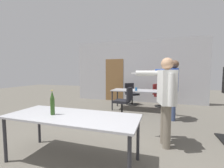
{
  "coord_description": "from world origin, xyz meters",
  "views": [
    {
      "loc": [
        1.07,
        -1.5,
        1.42
      ],
      "look_at": [
        -0.15,
        2.27,
        1.1
      ],
      "focal_mm": 24.0,
      "sensor_mm": 36.0,
      "label": 1
    }
  ],
  "objects_px": {
    "person_right_polo": "(173,84)",
    "person_left_plaid": "(166,94)",
    "beer_bottle": "(52,103)",
    "drink_cup": "(136,89)",
    "office_chair_near_pushed": "(131,95)",
    "office_chair_mid_tucked": "(124,102)",
    "office_chair_far_left": "(159,96)"
  },
  "relations": [
    {
      "from": "office_chair_mid_tucked",
      "to": "beer_bottle",
      "type": "xyz_separation_m",
      "value": [
        -0.52,
        -2.72,
        0.49
      ]
    },
    {
      "from": "person_left_plaid",
      "to": "person_right_polo",
      "type": "bearing_deg",
      "value": -22.29
    },
    {
      "from": "person_right_polo",
      "to": "beer_bottle",
      "type": "distance_m",
      "value": 3.4
    },
    {
      "from": "person_right_polo",
      "to": "drink_cup",
      "type": "distance_m",
      "value": 1.4
    },
    {
      "from": "drink_cup",
      "to": "person_right_polo",
      "type": "bearing_deg",
      "value": -29.71
    },
    {
      "from": "office_chair_mid_tucked",
      "to": "drink_cup",
      "type": "distance_m",
      "value": 0.85
    },
    {
      "from": "person_left_plaid",
      "to": "office_chair_mid_tucked",
      "type": "relative_size",
      "value": 1.81
    },
    {
      "from": "office_chair_far_left",
      "to": "person_right_polo",
      "type": "bearing_deg",
      "value": 30.82
    },
    {
      "from": "person_right_polo",
      "to": "office_chair_mid_tucked",
      "type": "height_order",
      "value": "person_right_polo"
    },
    {
      "from": "person_right_polo",
      "to": "office_chair_far_left",
      "type": "distance_m",
      "value": 1.86
    },
    {
      "from": "person_right_polo",
      "to": "office_chair_near_pushed",
      "type": "bearing_deg",
      "value": 48.65
    },
    {
      "from": "person_left_plaid",
      "to": "beer_bottle",
      "type": "height_order",
      "value": "person_left_plaid"
    },
    {
      "from": "person_left_plaid",
      "to": "office_chair_mid_tucked",
      "type": "xyz_separation_m",
      "value": [
        -1.2,
        1.68,
        -0.57
      ]
    },
    {
      "from": "office_chair_mid_tucked",
      "to": "person_right_polo",
      "type": "bearing_deg",
      "value": -81.33
    },
    {
      "from": "office_chair_near_pushed",
      "to": "drink_cup",
      "type": "xyz_separation_m",
      "value": [
        0.37,
        -1.08,
        0.37
      ]
    },
    {
      "from": "beer_bottle",
      "to": "drink_cup",
      "type": "height_order",
      "value": "beer_bottle"
    },
    {
      "from": "office_chair_far_left",
      "to": "beer_bottle",
      "type": "xyz_separation_m",
      "value": [
        -1.6,
        -4.46,
        0.5
      ]
    },
    {
      "from": "person_right_polo",
      "to": "person_left_plaid",
      "type": "xyz_separation_m",
      "value": [
        -0.27,
        -1.72,
        -0.06
      ]
    },
    {
      "from": "person_left_plaid",
      "to": "beer_bottle",
      "type": "xyz_separation_m",
      "value": [
        -1.72,
        -1.04,
        -0.08
      ]
    },
    {
      "from": "office_chair_near_pushed",
      "to": "beer_bottle",
      "type": "bearing_deg",
      "value": 43.32
    },
    {
      "from": "person_right_polo",
      "to": "person_left_plaid",
      "type": "height_order",
      "value": "person_right_polo"
    },
    {
      "from": "office_chair_near_pushed",
      "to": "office_chair_mid_tucked",
      "type": "relative_size",
      "value": 0.99
    },
    {
      "from": "person_right_polo",
      "to": "office_chair_far_left",
      "type": "xyz_separation_m",
      "value": [
        -0.39,
        1.71,
        -0.64
      ]
    },
    {
      "from": "beer_bottle",
      "to": "drink_cup",
      "type": "relative_size",
      "value": 3.36
    },
    {
      "from": "person_left_plaid",
      "to": "office_chair_near_pushed",
      "type": "height_order",
      "value": "person_left_plaid"
    },
    {
      "from": "person_left_plaid",
      "to": "drink_cup",
      "type": "height_order",
      "value": "person_left_plaid"
    },
    {
      "from": "person_right_polo",
      "to": "office_chair_mid_tucked",
      "type": "distance_m",
      "value": 1.6
    },
    {
      "from": "office_chair_near_pushed",
      "to": "drink_cup",
      "type": "bearing_deg",
      "value": 67.64
    },
    {
      "from": "drink_cup",
      "to": "beer_bottle",
      "type": "bearing_deg",
      "value": -103.01
    },
    {
      "from": "office_chair_far_left",
      "to": "office_chair_mid_tucked",
      "type": "bearing_deg",
      "value": -13.7
    },
    {
      "from": "beer_bottle",
      "to": "drink_cup",
      "type": "bearing_deg",
      "value": 76.99
    },
    {
      "from": "beer_bottle",
      "to": "office_chair_far_left",
      "type": "bearing_deg",
      "value": 70.29
    }
  ]
}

